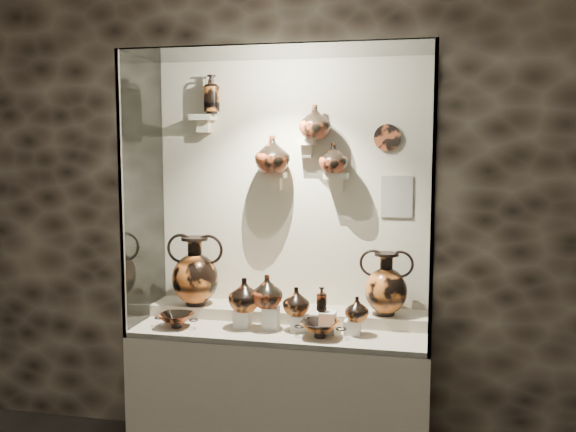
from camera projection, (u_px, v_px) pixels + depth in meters
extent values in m
cube|color=black|center=(293.00, 191.00, 3.95)|extent=(5.00, 0.02, 3.20)
cube|color=beige|center=(281.00, 398.00, 3.77)|extent=(1.70, 0.60, 0.80)
cube|color=#BBAA90|center=(281.00, 329.00, 3.73)|extent=(1.68, 0.58, 0.03)
cube|color=#BBAA90|center=(288.00, 316.00, 3.89)|extent=(1.70, 0.25, 0.10)
cube|color=beige|center=(293.00, 191.00, 3.94)|extent=(1.70, 0.03, 1.60)
cube|color=white|center=(268.00, 199.00, 3.35)|extent=(1.70, 0.01, 1.60)
cube|color=white|center=(143.00, 192.00, 3.82)|extent=(0.01, 0.60, 1.60)
cube|color=white|center=(434.00, 198.00, 3.45)|extent=(0.01, 0.60, 1.60)
cube|color=white|center=(281.00, 52.00, 3.55)|extent=(1.70, 0.60, 0.01)
cube|color=gray|center=(121.00, 196.00, 3.54)|extent=(0.02, 0.02, 1.60)
cube|color=gray|center=(433.00, 203.00, 3.17)|extent=(0.02, 0.02, 1.60)
cube|color=silver|center=(243.00, 319.00, 3.72)|extent=(0.09, 0.09, 0.10)
cube|color=silver|center=(271.00, 318.00, 3.68)|extent=(0.09, 0.09, 0.13)
cube|color=silver|center=(300.00, 323.00, 3.64)|extent=(0.09, 0.09, 0.09)
cube|color=silver|center=(328.00, 322.00, 3.61)|extent=(0.09, 0.09, 0.12)
cube|color=silver|center=(352.00, 327.00, 3.58)|extent=(0.09, 0.09, 0.08)
cube|color=beige|center=(203.00, 117.00, 3.94)|extent=(0.14, 0.12, 0.04)
cube|color=beige|center=(274.00, 175.00, 3.88)|extent=(0.14, 0.12, 0.04)
cube|color=beige|center=(307.00, 142.00, 3.81)|extent=(0.10, 0.12, 0.04)
cube|color=beige|center=(336.00, 176.00, 3.80)|extent=(0.14, 0.12, 0.04)
imported|color=#BD6024|center=(244.00, 295.00, 3.68)|extent=(0.19, 0.19, 0.19)
imported|color=#963A1A|center=(267.00, 291.00, 3.65)|extent=(0.21, 0.21, 0.19)
imported|color=#BD6024|center=(296.00, 301.00, 3.64)|extent=(0.18, 0.18, 0.16)
imported|color=#BD6024|center=(357.00, 309.00, 3.55)|extent=(0.17, 0.17, 0.14)
imported|color=#963A1A|center=(272.00, 154.00, 3.81)|extent=(0.23, 0.23, 0.22)
imported|color=#963A1A|center=(315.00, 122.00, 3.74)|extent=(0.23, 0.23, 0.20)
imported|color=#963A1A|center=(333.00, 158.00, 3.75)|extent=(0.21, 0.21, 0.18)
cylinder|color=#A64520|center=(387.00, 138.00, 3.76)|extent=(0.16, 0.02, 0.16)
cube|color=beige|center=(397.00, 197.00, 3.79)|extent=(0.19, 0.01, 0.25)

